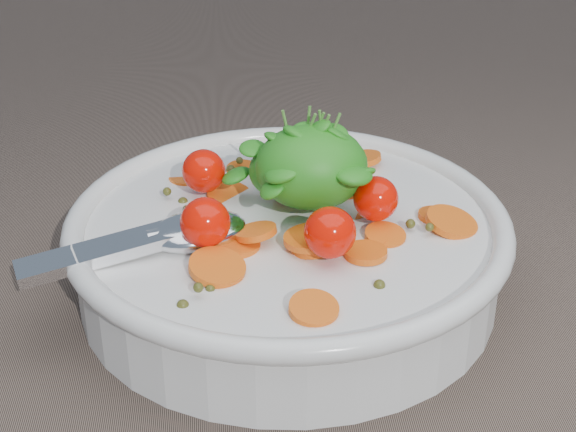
{
  "coord_description": "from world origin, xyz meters",
  "views": [
    {
      "loc": [
        -0.06,
        -0.53,
        0.35
      ],
      "look_at": [
        -0.02,
        -0.01,
        0.06
      ],
      "focal_mm": 55.0,
      "sensor_mm": 36.0,
      "label": 1
    }
  ],
  "objects": [
    {
      "name": "bowl",
      "position": [
        -0.02,
        -0.01,
        0.04
      ],
      "size": [
        0.33,
        0.3,
        0.13
      ],
      "color": "white",
      "rests_on": "ground"
    },
    {
      "name": "ground",
      "position": [
        0.0,
        0.0,
        0.0
      ],
      "size": [
        6.0,
        6.0,
        0.0
      ],
      "primitive_type": "plane",
      "color": "#6F5C4F",
      "rests_on": "ground"
    },
    {
      "name": "napkin",
      "position": [
        0.0,
        0.16,
        0.0
      ],
      "size": [
        0.22,
        0.2,
        0.01
      ],
      "primitive_type": "cube",
      "rotation": [
        0.0,
        0.0,
        0.38
      ],
      "color": "white",
      "rests_on": "ground"
    }
  ]
}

